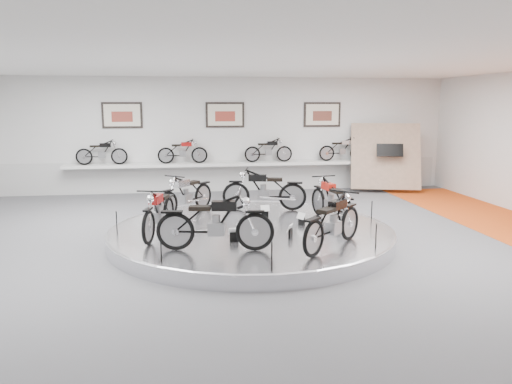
{
  "coord_description": "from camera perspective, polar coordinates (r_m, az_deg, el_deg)",
  "views": [
    {
      "loc": [
        -1.49,
        -10.61,
        3.09
      ],
      "look_at": [
        0.16,
        0.6,
        1.08
      ],
      "focal_mm": 35.0,
      "sensor_mm": 36.0,
      "label": 1
    }
  ],
  "objects": [
    {
      "name": "poster_center",
      "position": [
        17.64,
        -3.56,
        8.79
      ],
      "size": [
        1.35,
        0.06,
        0.88
      ],
      "primitive_type": "cube",
      "color": "beige",
      "rests_on": "wall_back"
    },
    {
      "name": "bike_e",
      "position": [
        9.55,
        -4.71,
        -3.42
      ],
      "size": [
        2.01,
        0.98,
        1.13
      ],
      "primitive_type": null,
      "rotation": [
        0.0,
        0.0,
        6.12
      ],
      "color": "black",
      "rests_on": "display_platform"
    },
    {
      "name": "bike_c",
      "position": [
        12.81,
        -7.98,
        -0.2
      ],
      "size": [
        1.61,
        1.78,
        1.05
      ],
      "primitive_type": null,
      "rotation": [
        0.0,
        0.0,
        4.03
      ],
      "color": "silver",
      "rests_on": "display_platform"
    },
    {
      "name": "shelf",
      "position": [
        17.5,
        -3.43,
        3.2
      ],
      "size": [
        11.0,
        0.55,
        0.1
      ],
      "primitive_type": "cube",
      "color": "silver",
      "rests_on": "wall_back"
    },
    {
      "name": "display_panel",
      "position": [
        18.25,
        14.58,
        3.97
      ],
      "size": [
        2.56,
        1.52,
        2.3
      ],
      "primitive_type": "cube",
      "rotation": [
        -0.35,
        0.0,
        -0.26
      ],
      "color": "tan",
      "rests_on": "floor"
    },
    {
      "name": "shelf_bike_b",
      "position": [
        17.39,
        -8.38,
        4.44
      ],
      "size": [
        1.22,
        0.43,
        0.73
      ],
      "primitive_type": null,
      "color": "maroon",
      "rests_on": "shelf"
    },
    {
      "name": "bike_d",
      "position": [
        10.81,
        -11.03,
        -2.17
      ],
      "size": [
        1.07,
        1.91,
        1.06
      ],
      "primitive_type": null,
      "rotation": [
        0.0,
        0.0,
        4.46
      ],
      "color": "maroon",
      "rests_on": "display_platform"
    },
    {
      "name": "bike_f",
      "position": [
        9.78,
        8.78,
        -3.33
      ],
      "size": [
        1.76,
        1.76,
        1.08
      ],
      "primitive_type": null,
      "rotation": [
        0.0,
        0.0,
        7.06
      ],
      "color": "black",
      "rests_on": "display_platform"
    },
    {
      "name": "shelf_bike_a",
      "position": [
        17.6,
        -17.23,
        4.17
      ],
      "size": [
        1.22,
        0.43,
        0.73
      ],
      "primitive_type": null,
      "color": "black",
      "rests_on": "shelf"
    },
    {
      "name": "display_platform",
      "position": [
        11.4,
        -0.57,
        -4.86
      ],
      "size": [
        6.4,
        6.4,
        0.3
      ],
      "primitive_type": "cylinder",
      "color": "silver",
      "rests_on": "floor"
    },
    {
      "name": "shelf_bike_c",
      "position": [
        17.65,
        1.43,
        4.63
      ],
      "size": [
        1.22,
        0.43,
        0.73
      ],
      "primitive_type": null,
      "color": "black",
      "rests_on": "shelf"
    },
    {
      "name": "wall_back",
      "position": [
        17.71,
        -3.54,
        6.53
      ],
      "size": [
        16.0,
        0.0,
        16.0
      ],
      "primitive_type": "plane",
      "rotation": [
        1.57,
        0.0,
        0.0
      ],
      "color": "silver",
      "rests_on": "floor"
    },
    {
      "name": "shelf_bike_d",
      "position": [
        18.3,
        9.82,
        4.68
      ],
      "size": [
        1.22,
        0.43,
        0.73
      ],
      "primitive_type": null,
      "color": "silver",
      "rests_on": "shelf"
    },
    {
      "name": "dado_band",
      "position": [
        17.84,
        -3.49,
        1.87
      ],
      "size": [
        15.68,
        0.04,
        1.1
      ],
      "primitive_type": "cube",
      "color": "#BCBCBA",
      "rests_on": "floor"
    },
    {
      "name": "bike_b",
      "position": [
        13.16,
        0.94,
        0.3
      ],
      "size": [
        1.99,
        1.07,
        1.11
      ],
      "primitive_type": null,
      "rotation": [
        0.0,
        0.0,
        2.92
      ],
      "color": "black",
      "rests_on": "display_platform"
    },
    {
      "name": "poster_left",
      "position": [
        17.69,
        -15.05,
        8.47
      ],
      "size": [
        1.35,
        0.06,
        0.88
      ],
      "primitive_type": "cube",
      "color": "beige",
      "rests_on": "wall_back"
    },
    {
      "name": "floor",
      "position": [
        11.15,
        -0.36,
        -6.0
      ],
      "size": [
        16.0,
        16.0,
        0.0
      ],
      "primitive_type": "plane",
      "color": "#4D4D4F",
      "rests_on": "ground"
    },
    {
      "name": "bike_a",
      "position": [
        12.01,
        8.61,
        -0.88
      ],
      "size": [
        0.94,
        1.88,
        1.06
      ],
      "primitive_type": null,
      "rotation": [
        0.0,
        0.0,
        1.74
      ],
      "color": "#AE1A10",
      "rests_on": "display_platform"
    },
    {
      "name": "poster_right",
      "position": [
        18.27,
        7.58,
        8.77
      ],
      "size": [
        1.35,
        0.06,
        0.88
      ],
      "primitive_type": "cube",
      "color": "beige",
      "rests_on": "wall_back"
    },
    {
      "name": "ceiling",
      "position": [
        10.76,
        -0.38,
        14.94
      ],
      "size": [
        16.0,
        16.0,
        0.0
      ],
      "primitive_type": "plane",
      "rotation": [
        3.14,
        0.0,
        0.0
      ],
      "color": "white",
      "rests_on": "wall_back"
    },
    {
      "name": "platform_rim",
      "position": [
        11.37,
        -0.57,
        -4.28
      ],
      "size": [
        6.4,
        6.4,
        0.1
      ],
      "primitive_type": "torus",
      "color": "#B2B2BA",
      "rests_on": "display_platform"
    },
    {
      "name": "wall_front",
      "position": [
        4.06,
        13.6,
        -5.77
      ],
      "size": [
        16.0,
        0.0,
        16.0
      ],
      "primitive_type": "plane",
      "rotation": [
        -1.57,
        0.0,
        0.0
      ],
      "color": "silver",
      "rests_on": "floor"
    }
  ]
}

